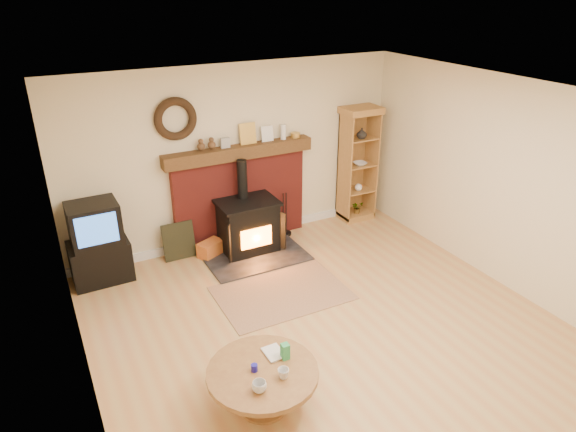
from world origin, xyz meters
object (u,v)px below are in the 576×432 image
wood_stove (249,227)px  curio_cabinet (357,164)px  tv_unit (98,244)px  coffee_table (263,378)px

wood_stove → curio_cabinet: bearing=7.8°
tv_unit → curio_cabinet: curio_cabinet is taller
tv_unit → wood_stove: bearing=-5.4°
wood_stove → curio_cabinet: curio_cabinet is taller
wood_stove → curio_cabinet: (2.02, 0.28, 0.54)m
tv_unit → coffee_table: 3.15m
wood_stove → coffee_table: (-1.09, -2.81, -0.03)m
wood_stove → curio_cabinet: size_ratio=0.76×
tv_unit → curio_cabinet: 4.06m
tv_unit → curio_cabinet: (4.04, 0.08, 0.41)m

